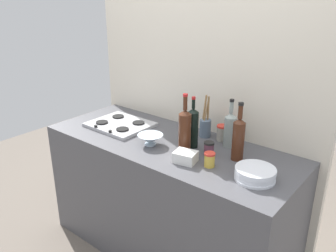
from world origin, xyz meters
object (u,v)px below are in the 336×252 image
at_px(wine_bottle_leftmost, 238,138).
at_px(butter_dish, 185,157).
at_px(plate_stack, 255,174).
at_px(wine_bottle_mid_left, 230,129).
at_px(mixing_bowl, 150,139).
at_px(utensil_crock, 205,126).
at_px(condiment_jar_rear, 222,133).
at_px(condiment_jar_front, 209,149).
at_px(condiment_jar_spare, 210,160).
at_px(wine_bottle_mid_right, 185,130).
at_px(stovetop_hob, 120,124).
at_px(wine_bottle_rightmost, 193,127).

height_order(wine_bottle_leftmost, butter_dish, wine_bottle_leftmost).
height_order(plate_stack, wine_bottle_mid_left, wine_bottle_mid_left).
bearing_deg(mixing_bowl, utensil_crock, 59.69).
bearing_deg(condiment_jar_rear, wine_bottle_mid_left, -33.62).
xyz_separation_m(plate_stack, wine_bottle_mid_left, (-0.33, 0.29, 0.09)).
bearing_deg(condiment_jar_front, wine_bottle_mid_left, 80.70).
xyz_separation_m(butter_dish, condiment_jar_spare, (0.14, 0.04, 0.01)).
xyz_separation_m(plate_stack, mixing_bowl, (-0.75, -0.02, 0.01)).
distance_m(wine_bottle_mid_right, condiment_jar_front, 0.19).
bearing_deg(condiment_jar_front, condiment_jar_spare, -55.59).
height_order(wine_bottle_leftmost, wine_bottle_mid_left, wine_bottle_leftmost).
distance_m(stovetop_hob, condiment_jar_rear, 0.78).
relative_size(wine_bottle_mid_right, wine_bottle_rightmost, 1.12).
distance_m(wine_bottle_mid_left, utensil_crock, 0.23).
relative_size(wine_bottle_mid_right, butter_dish, 2.93).
xyz_separation_m(wine_bottle_mid_left, utensil_crock, (-0.22, 0.04, -0.05)).
relative_size(wine_bottle_mid_left, wine_bottle_mid_right, 0.85).
relative_size(wine_bottle_leftmost, mixing_bowl, 2.12).
bearing_deg(mixing_bowl, stovetop_hob, 164.95).
distance_m(mixing_bowl, condiment_jar_front, 0.41).
height_order(mixing_bowl, condiment_jar_rear, condiment_jar_rear).
xyz_separation_m(wine_bottle_leftmost, wine_bottle_mid_left, (-0.13, 0.13, -0.02)).
xyz_separation_m(wine_bottle_mid_left, condiment_jar_front, (-0.03, -0.20, -0.08)).
bearing_deg(butter_dish, stovetop_hob, 167.46).
relative_size(wine_bottle_leftmost, condiment_jar_spare, 4.15).
xyz_separation_m(utensil_crock, condiment_jar_rear, (0.13, 0.02, -0.02)).
bearing_deg(butter_dish, mixing_bowl, 170.60).
bearing_deg(condiment_jar_front, stovetop_hob, -179.81).
distance_m(plate_stack, condiment_jar_spare, 0.28).
bearing_deg(wine_bottle_mid_right, condiment_jar_spare, -16.34).
height_order(stovetop_hob, butter_dish, butter_dish).
xyz_separation_m(stovetop_hob, wine_bottle_leftmost, (0.96, 0.06, 0.13)).
relative_size(utensil_crock, condiment_jar_spare, 3.43).
xyz_separation_m(condiment_jar_front, condiment_jar_rear, (-0.06, 0.25, 0.01)).
distance_m(wine_bottle_leftmost, condiment_jar_rear, 0.31).
distance_m(stovetop_hob, wine_bottle_leftmost, 0.97).
distance_m(plate_stack, wine_bottle_rightmost, 0.54).
bearing_deg(stovetop_hob, utensil_crock, 21.57).
xyz_separation_m(plate_stack, wine_bottle_rightmost, (-0.51, 0.13, 0.10)).
bearing_deg(wine_bottle_rightmost, wine_bottle_leftmost, 3.72).
height_order(butter_dish, condiment_jar_spare, condiment_jar_spare).
xyz_separation_m(condiment_jar_front, condiment_jar_spare, (0.08, -0.12, -0.00)).
height_order(condiment_jar_front, condiment_jar_spare, condiment_jar_front).
relative_size(stovetop_hob, wine_bottle_mid_right, 1.16).
bearing_deg(wine_bottle_rightmost, wine_bottle_mid_right, -87.00).
distance_m(wine_bottle_rightmost, condiment_jar_spare, 0.30).
distance_m(stovetop_hob, mixing_bowl, 0.42).
xyz_separation_m(plate_stack, wine_bottle_leftmost, (-0.19, 0.15, 0.11)).
bearing_deg(mixing_bowl, plate_stack, 1.56).
height_order(wine_bottle_leftmost, mixing_bowl, wine_bottle_leftmost).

